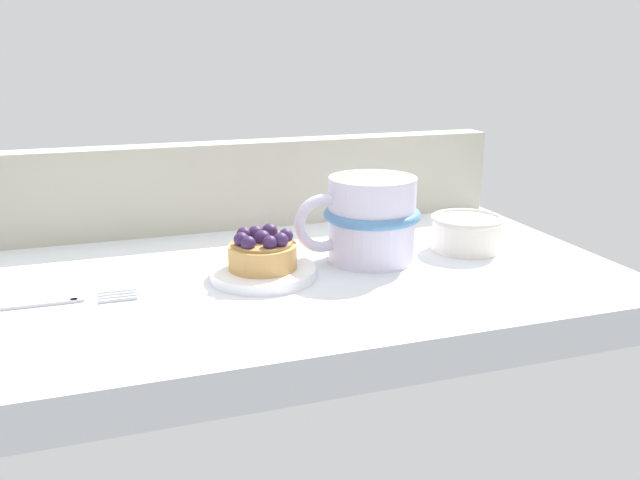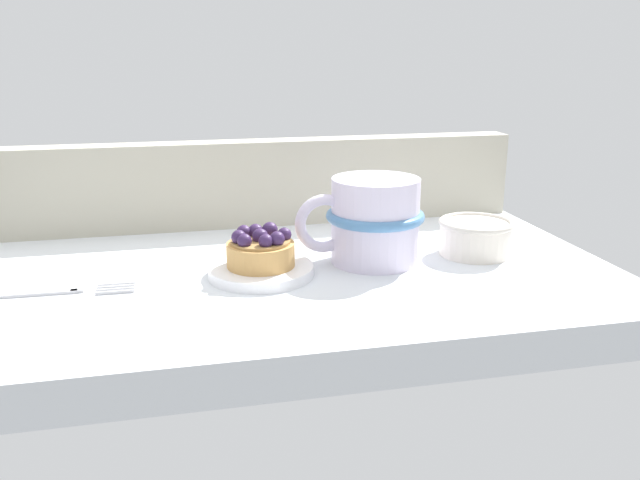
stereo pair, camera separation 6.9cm
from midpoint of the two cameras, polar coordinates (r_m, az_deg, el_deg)
name	(u,v)px [view 1 (the left image)]	position (r cm, az deg, el deg)	size (l,w,h in cm)	color
ground_plane	(282,287)	(70.63, -6.07, -4.01)	(69.02, 40.84, 3.81)	silver
window_rail_back	(242,184)	(86.08, -8.98, 4.68)	(67.64, 3.95, 10.80)	#B2AD99
dessert_plate	(263,273)	(67.55, -7.78, -2.86)	(10.64, 10.64, 1.08)	white
raspberry_tart	(262,251)	(66.86, -7.86, -1.02)	(6.84, 6.84, 3.96)	tan
coffee_mug	(371,220)	(70.86, 1.63, 1.69)	(13.90, 10.45, 9.12)	silver
dessert_fork	(38,303)	(66.54, -25.68, -4.90)	(17.77, 2.50, 0.60)	#B7B7BC
sugar_bowl	(468,233)	(76.41, 10.03, 0.57)	(8.26, 8.26, 3.91)	silver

